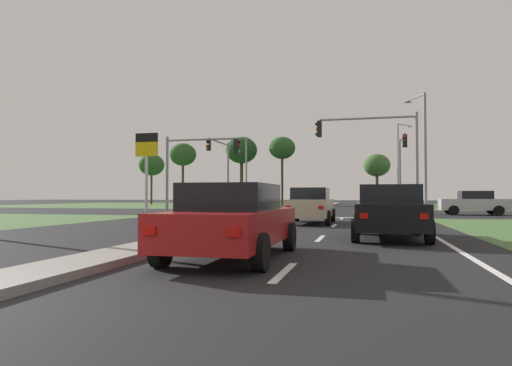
{
  "coord_description": "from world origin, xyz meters",
  "views": [
    {
      "loc": [
        4.81,
        -3.43,
        1.25
      ],
      "look_at": [
        -3.68,
        31.42,
        2.27
      ],
      "focal_mm": 31.79,
      "sensor_mm": 36.0,
      "label": 1
    }
  ],
  "objects": [
    {
      "name": "treeline_third",
      "position": [
        -12.15,
        57.64,
        7.58
      ],
      "size": [
        4.39,
        4.39,
        9.54
      ],
      "color": "#423323",
      "rests_on": "ground"
    },
    {
      "name": "lane_dash_second",
      "position": [
        3.5,
        9.88,
        0.01
      ],
      "size": [
        0.14,
        2.0,
        0.01
      ],
      "primitive_type": "cube",
      "color": "silver",
      "rests_on": "ground"
    },
    {
      "name": "traffic_signal_far_right",
      "position": [
        7.6,
        34.6,
        4.22
      ],
      "size": [
        0.32,
        5.64,
        6.07
      ],
      "color": "gray",
      "rests_on": "ground"
    },
    {
      "name": "treeline_near",
      "position": [
        -26.19,
        58.19,
        5.84
      ],
      "size": [
        3.76,
        3.76,
        7.47
      ],
      "color": "#423323",
      "rests_on": "ground"
    },
    {
      "name": "traffic_signal_near_right",
      "position": [
        5.52,
        23.4,
        4.18
      ],
      "size": [
        5.8,
        0.32,
        5.99
      ],
      "color": "gray",
      "rests_on": "ground"
    },
    {
      "name": "crosswalk_bar_fifth",
      "position": [
        -1.8,
        24.8,
        0.01
      ],
      "size": [
        0.7,
        2.8,
        0.01
      ],
      "primitive_type": "cube",
      "color": "silver",
      "rests_on": "ground"
    },
    {
      "name": "stop_bar_near",
      "position": [
        3.8,
        23.0,
        0.01
      ],
      "size": [
        6.4,
        0.5,
        0.01
      ],
      "primitive_type": "cube",
      "color": "silver",
      "rests_on": "ground"
    },
    {
      "name": "traffic_signal_near_left",
      "position": [
        -5.7,
        23.4,
        3.52
      ],
      "size": [
        4.97,
        0.32,
        5.06
      ],
      "color": "gray",
      "rests_on": "ground"
    },
    {
      "name": "crosswalk_bar_sixth",
      "position": [
        -0.65,
        24.8,
        0.01
      ],
      "size": [
        0.7,
        2.8,
        0.01
      ],
      "primitive_type": "cube",
      "color": "silver",
      "rests_on": "ground"
    },
    {
      "name": "traffic_signal_far_left",
      "position": [
        -7.6,
        34.61,
        4.29
      ],
      "size": [
        0.32,
        5.68,
        6.18
      ],
      "color": "gray",
      "rests_on": "ground"
    },
    {
      "name": "car_maroon_fourth",
      "position": [
        -2.35,
        47.38,
        0.76
      ],
      "size": [
        2.1,
        4.62,
        1.47
      ],
      "rotation": [
        0.0,
        0.0,
        3.14
      ],
      "color": "maroon",
      "rests_on": "ground"
    },
    {
      "name": "median_island_near",
      "position": [
        0.0,
        11.0,
        0.07
      ],
      "size": [
        1.2,
        22.0,
        0.14
      ],
      "primitive_type": "cube",
      "color": "gray",
      "rests_on": "ground"
    },
    {
      "name": "lane_dash_fourth",
      "position": [
        3.5,
        21.88,
        0.01
      ],
      "size": [
        0.14,
        2.0,
        0.01
      ],
      "primitive_type": "cube",
      "color": "silver",
      "rests_on": "ground"
    },
    {
      "name": "crosswalk_bar_second",
      "position": [
        -5.25,
        24.8,
        0.01
      ],
      "size": [
        0.7,
        2.8,
        0.01
      ],
      "primitive_type": "cube",
      "color": "silver",
      "rests_on": "ground"
    },
    {
      "name": "edge_line_right",
      "position": [
        6.85,
        12.0,
        0.01
      ],
      "size": [
        0.14,
        24.0,
        0.01
      ],
      "primitive_type": "cube",
      "color": "silver",
      "rests_on": "ground"
    },
    {
      "name": "median_island_far",
      "position": [
        0.0,
        55.0,
        0.07
      ],
      "size": [
        1.2,
        36.0,
        0.14
      ],
      "primitive_type": "cube",
      "color": "gray",
      "rests_on": "ground"
    },
    {
      "name": "car_beige_second",
      "position": [
        2.37,
        17.14,
        0.82
      ],
      "size": [
        1.97,
        4.44,
        1.61
      ],
      "color": "#BCAD8E",
      "rests_on": "ground"
    },
    {
      "name": "car_red_fifth",
      "position": [
        2.22,
        5.28,
        0.76
      ],
      "size": [
        2.0,
        4.62,
        1.49
      ],
      "color": "#A31919",
      "rests_on": "ground"
    },
    {
      "name": "crosswalk_bar_near",
      "position": [
        -6.4,
        24.8,
        0.01
      ],
      "size": [
        0.7,
        2.8,
        0.01
      ],
      "primitive_type": "cube",
      "color": "silver",
      "rests_on": "ground"
    },
    {
      "name": "street_lamp_fourth",
      "position": [
        8.94,
        56.81,
        5.83
      ],
      "size": [
        1.98,
        1.91,
        10.49
      ],
      "color": "gray",
      "rests_on": "ground"
    },
    {
      "name": "pedestrian_at_median",
      "position": [
        -0.16,
        41.82,
        1.14
      ],
      "size": [
        0.34,
        0.34,
        1.65
      ],
      "rotation": [
        0.0,
        0.0,
        1.14
      ],
      "color": "#9E8966",
      "rests_on": "median_island_far"
    },
    {
      "name": "treeline_second",
      "position": [
        -19.36,
        53.83,
        6.81
      ],
      "size": [
        3.6,
        3.6,
        8.41
      ],
      "color": "#423323",
      "rests_on": "ground"
    },
    {
      "name": "crosswalk_bar_fourth",
      "position": [
        -2.95,
        24.8,
        0.01
      ],
      "size": [
        0.7,
        2.8,
        0.01
      ],
      "primitive_type": "cube",
      "color": "silver",
      "rests_on": "ground"
    },
    {
      "name": "treeline_fourth",
      "position": [
        -6.23,
        56.94,
        7.69
      ],
      "size": [
        3.56,
        3.56,
        9.28
      ],
      "color": "#423323",
      "rests_on": "ground"
    },
    {
      "name": "ground_plane",
      "position": [
        0.0,
        30.0,
        0.0
      ],
      "size": [
        200.0,
        200.0,
        0.0
      ],
      "primitive_type": "plane",
      "color": "black"
    },
    {
      "name": "car_black_near",
      "position": [
        5.46,
        10.36,
        0.8
      ],
      "size": [
        2.08,
        4.52,
        1.56
      ],
      "color": "black",
      "rests_on": "ground"
    },
    {
      "name": "fuel_price_totem",
      "position": [
        -11.78,
        28.69,
        4.49
      ],
      "size": [
        1.8,
        0.24,
        6.13
      ],
      "color": "silver",
      "rests_on": "ground"
    },
    {
      "name": "treeline_fifth",
      "position": [
        6.23,
        59.16,
        5.3
      ],
      "size": [
        3.52,
        3.52,
        6.85
      ],
      "color": "#423323",
      "rests_on": "ground"
    },
    {
      "name": "street_lamp_third",
      "position": [
        -8.99,
        47.68,
        4.58
      ],
      "size": [
        2.15,
        0.6,
        8.13
      ],
      "color": "gray",
      "rests_on": "ground"
    },
    {
      "name": "grass_verge_far_left",
      "position": [
        -25.5,
        54.5,
        0.0
      ],
      "size": [
        35.0,
        35.0,
        0.01
      ],
      "primitive_type": "cube",
      "color": "#476B38",
      "rests_on": "ground"
    },
    {
      "name": "car_silver_third",
      "position": [
        11.63,
        28.72,
        0.8
      ],
      "size": [
        4.16,
        1.95,
        1.57
      ],
      "rotation": [
        0.0,
        0.0,
        1.57
      ],
      "color": "#B7B7BC",
      "rests_on": "ground"
    },
    {
      "name": "lane_dash_near",
      "position": [
        3.5,
        3.88,
        0.01
      ],
      "size": [
        0.14,
        2.0,
        0.01
      ],
      "primitive_type": "cube",
      "color": "silver",
      "rests_on": "ground"
    },
    {
      "name": "lane_dash_third",
      "position": [
        3.5,
        15.88,
        0.01
      ],
      "size": [
        0.14,
        2.0,
        0.01
      ],
      "primitive_type": "cube",
      "color": "silver",
      "rests_on": "ground"
    },
    {
      "name": "crosswalk_bar_third",
      "position": [
        -4.1,
        24.8,
        0.01
      ],
      "size": [
        0.7,
        2.8,
        0.01
      ],
      "primitive_type": "cube",
      "color": "silver",
      "rests_on": "ground"
    },
    {
      "name": "street_lamp_second",
      "position": [
        8.69,
        29.81,
        4.74
      ],
      "size": [
        1.34,
        2.11,
        8.4
      ],
      "color": "gray",
      "rests_on": "ground"
    }
  ]
}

